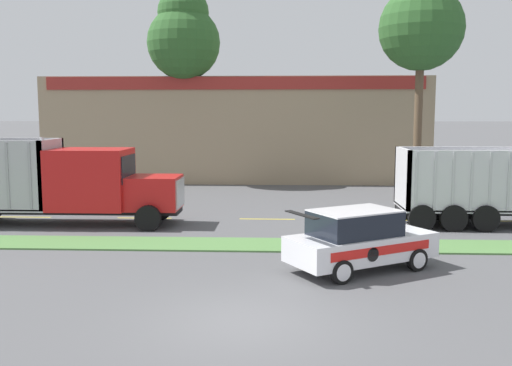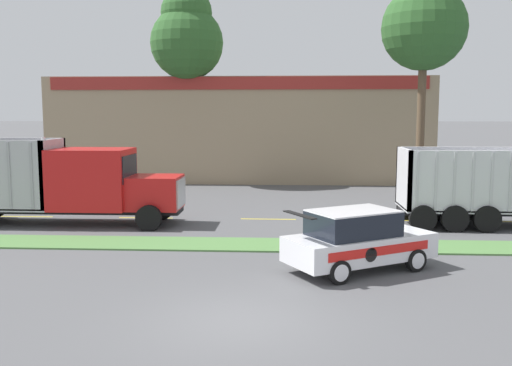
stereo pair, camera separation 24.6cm
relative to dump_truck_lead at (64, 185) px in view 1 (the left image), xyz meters
name	(u,v)px [view 1 (the left image)]	position (x,y,z in m)	size (l,w,h in m)	color
ground_plane	(244,321)	(8.16, -10.74, -1.64)	(600.00, 600.00, 0.00)	#515154
grass_verge	(258,245)	(8.16, -3.47, -1.61)	(120.00, 1.99, 0.06)	#517F42
centre_line_2	(24,217)	(-2.43, 1.52, -1.64)	(2.40, 0.14, 0.01)	yellow
centre_line_3	(145,218)	(2.97, 1.52, -1.64)	(2.40, 0.14, 0.01)	yellow
centre_line_4	(267,219)	(8.37, 1.52, -1.64)	(2.40, 0.14, 0.01)	yellow
centre_line_5	(392,220)	(13.77, 1.52, -1.64)	(2.40, 0.14, 0.01)	yellow
dump_truck_lead	(64,185)	(0.00, 0.00, 0.00)	(11.54, 2.67, 3.65)	black
rally_car	(359,239)	(11.27, -6.45, -0.73)	(4.71, 3.82, 1.84)	white
store_building_backdrop	(241,128)	(5.93, 19.36, 1.82)	(25.21, 12.10, 6.92)	#9E896B
tree_behind_left	(184,36)	(2.76, 13.65, 7.75)	(4.62, 4.62, 12.46)	brown
tree_behind_centre	(422,21)	(16.15, 7.56, 7.68)	(4.37, 4.37, 12.22)	brown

